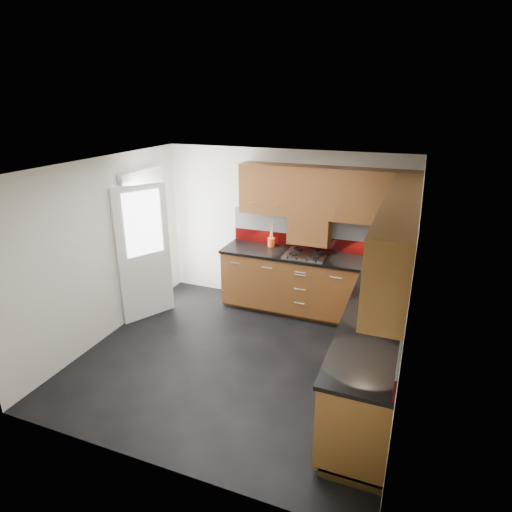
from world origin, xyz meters
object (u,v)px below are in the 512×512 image
at_px(gas_hob, 306,254).
at_px(toaster, 401,257).
at_px(food_processor, 386,281).
at_px(utensil_pot, 271,241).

relative_size(gas_hob, toaster, 2.05).
xyz_separation_m(gas_hob, toaster, (1.30, 0.17, 0.07)).
bearing_deg(food_processor, gas_hob, 145.19).
xyz_separation_m(gas_hob, food_processor, (1.18, -0.82, 0.11)).
distance_m(toaster, food_processor, 1.00).
bearing_deg(utensil_pot, gas_hob, -18.15).
xyz_separation_m(utensil_pot, toaster, (1.90, -0.03, -0.00)).
bearing_deg(gas_hob, food_processor, -34.81).
distance_m(utensil_pot, toaster, 1.90).
bearing_deg(gas_hob, toaster, 7.49).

